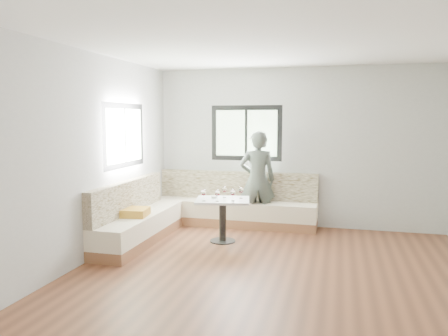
% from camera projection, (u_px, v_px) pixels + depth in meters
% --- Properties ---
extents(room, '(5.01, 5.01, 2.81)m').
position_uv_depth(room, '(271.00, 159.00, 5.38)').
color(room, brown).
rests_on(room, ground).
extents(banquette, '(2.90, 2.80, 0.95)m').
position_uv_depth(banquette, '(195.00, 212.00, 7.37)').
color(banquette, brown).
rests_on(banquette, ground).
extents(table, '(0.93, 0.79, 0.67)m').
position_uv_depth(table, '(223.00, 210.00, 6.76)').
color(table, black).
rests_on(table, ground).
extents(person, '(0.70, 0.55, 1.70)m').
position_uv_depth(person, '(257.00, 180.00, 7.60)').
color(person, '#4A524A').
rests_on(person, ground).
extents(olive_ramekin, '(0.09, 0.09, 0.04)m').
position_uv_depth(olive_ramekin, '(214.00, 197.00, 6.83)').
color(olive_ramekin, white).
rests_on(olive_ramekin, table).
extents(wine_glass_a, '(0.08, 0.08, 0.18)m').
position_uv_depth(wine_glass_a, '(203.00, 193.00, 6.57)').
color(wine_glass_a, white).
rests_on(wine_glass_a, table).
extents(wine_glass_b, '(0.08, 0.08, 0.18)m').
position_uv_depth(wine_glass_b, '(217.00, 193.00, 6.54)').
color(wine_glass_b, white).
rests_on(wine_glass_b, table).
extents(wine_glass_c, '(0.08, 0.08, 0.18)m').
position_uv_depth(wine_glass_c, '(233.00, 193.00, 6.58)').
color(wine_glass_c, white).
rests_on(wine_glass_c, table).
extents(wine_glass_d, '(0.08, 0.08, 0.18)m').
position_uv_depth(wine_glass_d, '(225.00, 190.00, 6.85)').
color(wine_glass_d, white).
rests_on(wine_glass_d, table).
extents(wine_glass_e, '(0.08, 0.08, 0.18)m').
position_uv_depth(wine_glass_e, '(241.00, 190.00, 6.79)').
color(wine_glass_e, white).
rests_on(wine_glass_e, table).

